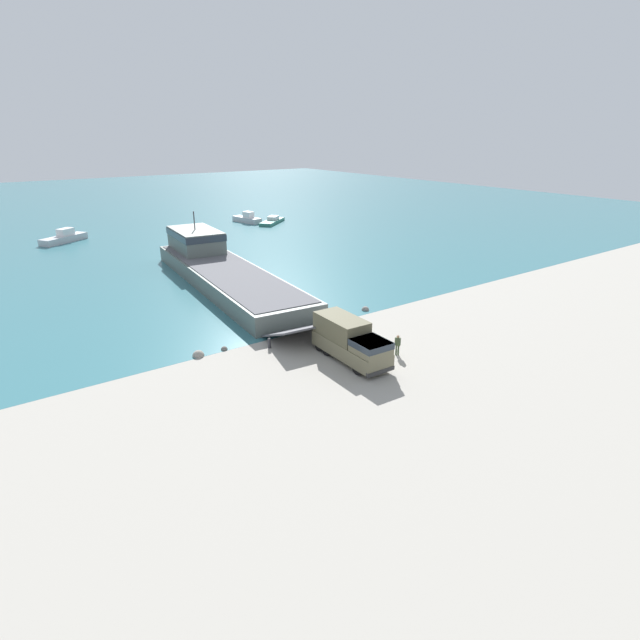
{
  "coord_description": "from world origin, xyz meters",
  "views": [
    {
      "loc": [
        -24.36,
        -30.23,
        17.06
      ],
      "look_at": [
        -0.92,
        2.67,
        1.77
      ],
      "focal_mm": 28.0,
      "sensor_mm": 36.0,
      "label": 1
    }
  ],
  "objects_px": {
    "moored_boat_c": "(272,221)",
    "soldier_on_ramp": "(398,344)",
    "moored_boat_a": "(64,238)",
    "military_truck": "(350,340)",
    "moored_boat_b": "(247,219)",
    "mooring_bollard": "(269,343)",
    "landing_craft": "(219,266)"
  },
  "relations": [
    {
      "from": "military_truck",
      "to": "moored_boat_b",
      "type": "distance_m",
      "value": 66.51
    },
    {
      "from": "soldier_on_ramp",
      "to": "moored_boat_a",
      "type": "bearing_deg",
      "value": -106.59
    },
    {
      "from": "moored_boat_b",
      "to": "military_truck",
      "type": "bearing_deg",
      "value": -122.78
    },
    {
      "from": "landing_craft",
      "to": "military_truck",
      "type": "height_order",
      "value": "landing_craft"
    },
    {
      "from": "moored_boat_b",
      "to": "mooring_bollard",
      "type": "xyz_separation_m",
      "value": [
        -27.59,
        -56.49,
        -0.23
      ]
    },
    {
      "from": "military_truck",
      "to": "moored_boat_a",
      "type": "bearing_deg",
      "value": -168.97
    },
    {
      "from": "moored_boat_c",
      "to": "mooring_bollard",
      "type": "height_order",
      "value": "moored_boat_c"
    },
    {
      "from": "moored_boat_a",
      "to": "moored_boat_b",
      "type": "height_order",
      "value": "moored_boat_b"
    },
    {
      "from": "moored_boat_c",
      "to": "soldier_on_ramp",
      "type": "bearing_deg",
      "value": 118.79
    },
    {
      "from": "landing_craft",
      "to": "mooring_bollard",
      "type": "distance_m",
      "value": 22.22
    },
    {
      "from": "landing_craft",
      "to": "soldier_on_ramp",
      "type": "xyz_separation_m",
      "value": [
        2.38,
        -28.79,
        -0.69
      ]
    },
    {
      "from": "moored_boat_a",
      "to": "landing_craft",
      "type": "bearing_deg",
      "value": 164.18
    },
    {
      "from": "military_truck",
      "to": "landing_craft",
      "type": "bearing_deg",
      "value": 179.25
    },
    {
      "from": "soldier_on_ramp",
      "to": "moored_boat_c",
      "type": "height_order",
      "value": "soldier_on_ramp"
    },
    {
      "from": "moored_boat_a",
      "to": "mooring_bollard",
      "type": "xyz_separation_m",
      "value": [
        5.88,
        -57.06,
        -0.23
      ]
    },
    {
      "from": "moored_boat_b",
      "to": "moored_boat_c",
      "type": "bearing_deg",
      "value": -57.91
    },
    {
      "from": "soldier_on_ramp",
      "to": "moored_boat_b",
      "type": "bearing_deg",
      "value": -135.84
    },
    {
      "from": "soldier_on_ramp",
      "to": "mooring_bollard",
      "type": "xyz_separation_m",
      "value": [
        -7.77,
        7.26,
        -0.52
      ]
    },
    {
      "from": "mooring_bollard",
      "to": "landing_craft",
      "type": "bearing_deg",
      "value": 75.92
    },
    {
      "from": "military_truck",
      "to": "moored_boat_c",
      "type": "bearing_deg",
      "value": 157.14
    },
    {
      "from": "moored_boat_a",
      "to": "moored_boat_c",
      "type": "height_order",
      "value": "moored_boat_a"
    },
    {
      "from": "landing_craft",
      "to": "moored_boat_a",
      "type": "xyz_separation_m",
      "value": [
        -11.28,
        35.53,
        -0.98
      ]
    },
    {
      "from": "landing_craft",
      "to": "moored_boat_c",
      "type": "height_order",
      "value": "landing_craft"
    },
    {
      "from": "landing_craft",
      "to": "soldier_on_ramp",
      "type": "height_order",
      "value": "landing_craft"
    },
    {
      "from": "moored_boat_c",
      "to": "mooring_bollard",
      "type": "bearing_deg",
      "value": 109.51
    },
    {
      "from": "mooring_bollard",
      "to": "moored_boat_b",
      "type": "bearing_deg",
      "value": 63.97
    },
    {
      "from": "moored_boat_a",
      "to": "moored_boat_b",
      "type": "distance_m",
      "value": 33.47
    },
    {
      "from": "soldier_on_ramp",
      "to": "mooring_bollard",
      "type": "bearing_deg",
      "value": -71.63
    },
    {
      "from": "military_truck",
      "to": "mooring_bollard",
      "type": "distance_m",
      "value": 7.13
    },
    {
      "from": "landing_craft",
      "to": "mooring_bollard",
      "type": "height_order",
      "value": "landing_craft"
    },
    {
      "from": "soldier_on_ramp",
      "to": "moored_boat_c",
      "type": "bearing_deg",
      "value": -139.89
    },
    {
      "from": "moored_boat_a",
      "to": "mooring_bollard",
      "type": "relative_size",
      "value": 8.78
    }
  ]
}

